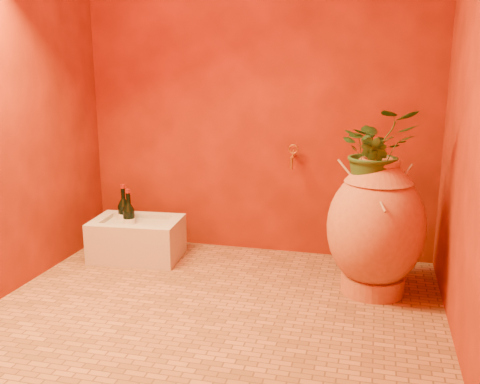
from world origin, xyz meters
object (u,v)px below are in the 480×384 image
(amphora, at_px, (376,227))
(wall_tap, at_px, (293,155))
(wine_bottle_a, at_px, (129,220))
(wine_bottle_c, at_px, (130,219))
(stone_basin, at_px, (137,240))
(wine_bottle_b, at_px, (124,215))

(amphora, distance_m, wall_tap, 0.83)
(wine_bottle_a, relative_size, wine_bottle_c, 1.10)
(stone_basin, height_order, wall_tap, wall_tap)
(stone_basin, bearing_deg, wine_bottle_a, -159.67)
(amphora, xyz_separation_m, wine_bottle_c, (-1.70, 0.24, -0.14))
(stone_basin, distance_m, wall_tap, 1.24)
(amphora, relative_size, wine_bottle_a, 2.37)
(wine_bottle_b, bearing_deg, wine_bottle_c, -21.54)
(amphora, height_order, stone_basin, amphora)
(stone_basin, height_order, wine_bottle_b, wine_bottle_b)
(wine_bottle_a, height_order, wine_bottle_c, wine_bottle_a)
(wine_bottle_a, xyz_separation_m, wine_bottle_b, (-0.08, 0.09, 0.00))
(wall_tap, bearing_deg, amphora, -41.23)
(wine_bottle_b, distance_m, wall_tap, 1.28)
(wine_bottle_c, relative_size, wall_tap, 1.96)
(wine_bottle_a, xyz_separation_m, wine_bottle_c, (-0.03, 0.07, -0.01))
(wine_bottle_a, height_order, wall_tap, wall_tap)
(wine_bottle_c, xyz_separation_m, wall_tap, (1.12, 0.27, 0.46))
(stone_basin, distance_m, wine_bottle_a, 0.15)
(wine_bottle_a, bearing_deg, stone_basin, 20.33)
(wine_bottle_b, xyz_separation_m, wall_tap, (1.17, 0.24, 0.45))
(wine_bottle_a, bearing_deg, amphora, -5.69)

